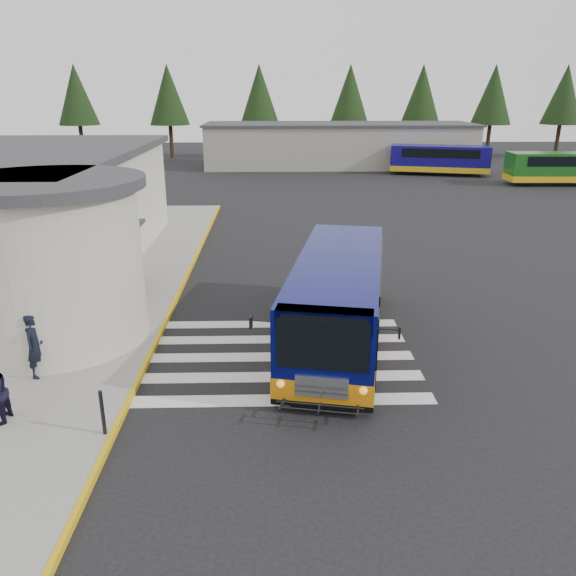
{
  "coord_description": "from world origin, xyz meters",
  "views": [
    {
      "loc": [
        -0.45,
        -15.35,
        7.24
      ],
      "look_at": [
        -0.09,
        -0.5,
        2.0
      ],
      "focal_mm": 35.0,
      "sensor_mm": 36.0,
      "label": 1
    }
  ],
  "objects_px": {
    "pedestrian_a": "(35,346)",
    "bollard": "(103,413)",
    "far_bus_a": "(440,159)",
    "far_bus_b": "(562,167)",
    "transit_bus": "(338,303)"
  },
  "relations": [
    {
      "from": "transit_bus",
      "to": "far_bus_a",
      "type": "xyz_separation_m",
      "value": [
        13.04,
        35.49,
        0.19
      ]
    },
    {
      "from": "pedestrian_a",
      "to": "far_bus_b",
      "type": "relative_size",
      "value": 0.2
    },
    {
      "from": "far_bus_b",
      "to": "pedestrian_a",
      "type": "bearing_deg",
      "value": 138.78
    },
    {
      "from": "pedestrian_a",
      "to": "far_bus_a",
      "type": "relative_size",
      "value": 0.19
    },
    {
      "from": "far_bus_b",
      "to": "bollard",
      "type": "bearing_deg",
      "value": 143.55
    },
    {
      "from": "bollard",
      "to": "transit_bus",
      "type": "bearing_deg",
      "value": 41.42
    },
    {
      "from": "transit_bus",
      "to": "far_bus_b",
      "type": "bearing_deg",
      "value": 65.2
    },
    {
      "from": "pedestrian_a",
      "to": "bollard",
      "type": "xyz_separation_m",
      "value": [
        2.46,
        -2.7,
        -0.35
      ]
    },
    {
      "from": "transit_bus",
      "to": "bollard",
      "type": "xyz_separation_m",
      "value": [
        -5.61,
        -4.95,
        -0.58
      ]
    },
    {
      "from": "bollard",
      "to": "far_bus_a",
      "type": "bearing_deg",
      "value": 65.24
    },
    {
      "from": "far_bus_a",
      "to": "far_bus_b",
      "type": "relative_size",
      "value": 1.04
    },
    {
      "from": "pedestrian_a",
      "to": "bollard",
      "type": "distance_m",
      "value": 3.67
    },
    {
      "from": "pedestrian_a",
      "to": "far_bus_b",
      "type": "distance_m",
      "value": 43.28
    },
    {
      "from": "transit_bus",
      "to": "bollard",
      "type": "relative_size",
      "value": 9.13
    },
    {
      "from": "pedestrian_a",
      "to": "bollard",
      "type": "height_order",
      "value": "pedestrian_a"
    }
  ]
}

